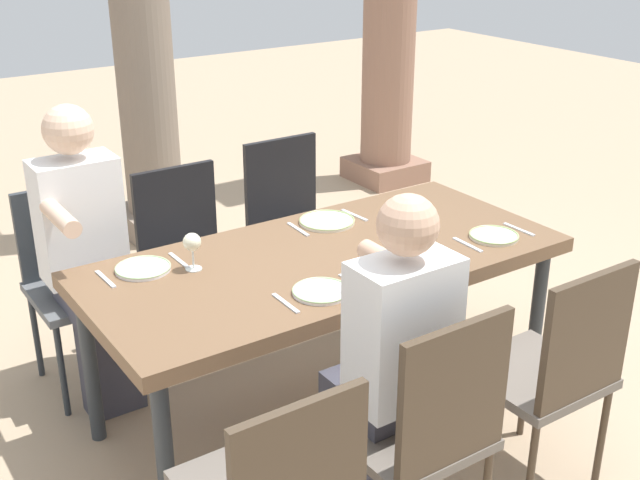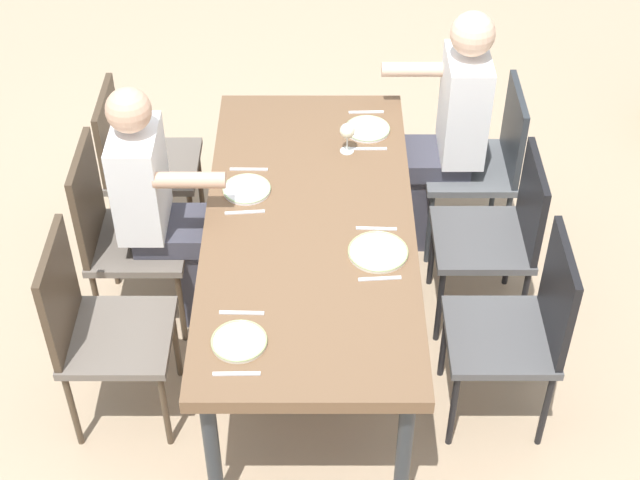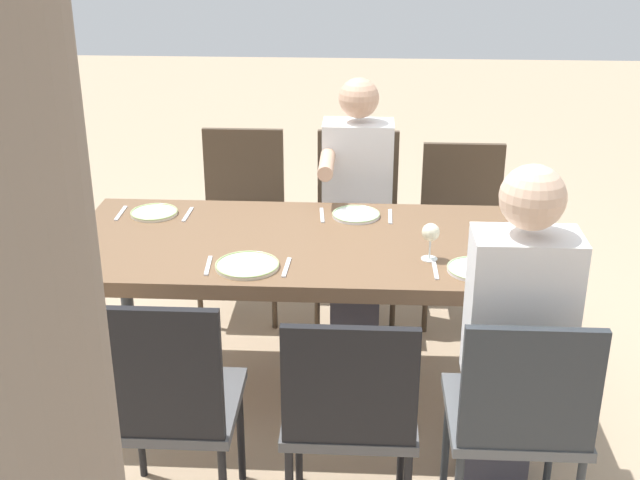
{
  "view_description": "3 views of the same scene",
  "coord_description": "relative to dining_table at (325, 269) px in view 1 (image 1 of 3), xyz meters",
  "views": [
    {
      "loc": [
        -1.67,
        -2.44,
        2.06
      ],
      "look_at": [
        0.03,
        0.09,
        0.77
      ],
      "focal_mm": 45.51,
      "sensor_mm": 36.0,
      "label": 1
    },
    {
      "loc": [
        3.05,
        0.05,
        3.34
      ],
      "look_at": [
        0.13,
        0.04,
        0.75
      ],
      "focal_mm": 53.53,
      "sensor_mm": 36.0,
      "label": 2
    },
    {
      "loc": [
        -0.23,
        3.12,
        2.06
      ],
      "look_at": [
        -0.06,
        0.03,
        0.75
      ],
      "focal_mm": 46.44,
      "sensor_mm": 36.0,
      "label": 3
    }
  ],
  "objects": [
    {
      "name": "chair_mid_south",
      "position": [
        -0.21,
        -0.87,
        -0.15
      ],
      "size": [
        0.44,
        0.44,
        0.93
      ],
      "color": "#6A6158",
      "rests_on": "ground"
    },
    {
      "name": "fork_1",
      "position": [
        -0.36,
        -0.28,
        0.07
      ],
      "size": [
        0.02,
        0.17,
        0.01
      ],
      "primitive_type": "cube",
      "rotation": [
        0.0,
        0.0,
        -0.01
      ],
      "color": "silver",
      "rests_on": "dining_table"
    },
    {
      "name": "spoon_0",
      "position": [
        -0.51,
        0.27,
        0.07
      ],
      "size": [
        0.02,
        0.17,
        0.01
      ],
      "primitive_type": "cube",
      "rotation": [
        0.0,
        0.0,
        0.01
      ],
      "color": "silver",
      "rests_on": "dining_table"
    },
    {
      "name": "spoon_2",
      "position": [
        0.35,
        0.28,
        0.07
      ],
      "size": [
        0.03,
        0.17,
        0.01
      ],
      "primitive_type": "cube",
      "rotation": [
        0.0,
        0.0,
        0.08
      ],
      "color": "silver",
      "rests_on": "dining_table"
    },
    {
      "name": "fork_0",
      "position": [
        -0.81,
        0.27,
        0.07
      ],
      "size": [
        0.02,
        0.17,
        0.01
      ],
      "primitive_type": "cube",
      "rotation": [
        0.0,
        0.0,
        0.03
      ],
      "color": "silver",
      "rests_on": "dining_table"
    },
    {
      "name": "chair_west_north",
      "position": [
        -0.75,
        0.86,
        -0.16
      ],
      "size": [
        0.44,
        0.44,
        0.89
      ],
      "color": "#5B5E61",
      "rests_on": "ground"
    },
    {
      "name": "fork_2",
      "position": [
        0.05,
        0.28,
        0.07
      ],
      "size": [
        0.02,
        0.17,
        0.01
      ],
      "primitive_type": "cube",
      "rotation": [
        0.0,
        0.0,
        -0.04
      ],
      "color": "silver",
      "rests_on": "dining_table"
    },
    {
      "name": "plate_3",
      "position": [
        0.69,
        -0.25,
        0.07
      ],
      "size": [
        0.21,
        0.21,
        0.02
      ],
      "color": "silver",
      "rests_on": "dining_table"
    },
    {
      "name": "fork_3",
      "position": [
        0.54,
        -0.25,
        0.07
      ],
      "size": [
        0.02,
        0.17,
        0.01
      ],
      "primitive_type": "cube",
      "rotation": [
        0.0,
        0.0,
        -0.03
      ],
      "color": "silver",
      "rests_on": "dining_table"
    },
    {
      "name": "plate_2",
      "position": [
        0.2,
        0.28,
        0.07
      ],
      "size": [
        0.25,
        0.25,
        0.02
      ],
      "color": "silver",
      "rests_on": "dining_table"
    },
    {
      "name": "stone_column_centre",
      "position": [
        0.24,
        2.33,
        0.79
      ],
      "size": [
        0.47,
        0.47,
        2.98
      ],
      "color": "gray",
      "rests_on": "ground"
    },
    {
      "name": "wine_glass_0",
      "position": [
        -0.5,
        0.17,
        0.17
      ],
      "size": [
        0.07,
        0.07,
        0.15
      ],
      "color": "white",
      "rests_on": "dining_table"
    },
    {
      "name": "chair_mid_north",
      "position": [
        -0.21,
        0.86,
        -0.16
      ],
      "size": [
        0.44,
        0.44,
        0.88
      ],
      "color": "#4F4F50",
      "rests_on": "ground"
    },
    {
      "name": "ground_plane",
      "position": [
        0.0,
        0.0,
        -0.68
      ],
      "size": [
        16.0,
        16.0,
        0.0
      ],
      "primitive_type": "plane",
      "color": "tan"
    },
    {
      "name": "dining_table",
      "position": [
        0.0,
        0.0,
        0.0
      ],
      "size": [
        1.93,
        0.88,
        0.74
      ],
      "color": "brown",
      "rests_on": "ground"
    },
    {
      "name": "diner_woman_green",
      "position": [
        -0.75,
        0.66,
        0.02
      ],
      "size": [
        0.35,
        0.49,
        1.31
      ],
      "color": "#3F3F4C",
      "rests_on": "ground"
    },
    {
      "name": "spoon_3",
      "position": [
        0.84,
        -0.25,
        0.07
      ],
      "size": [
        0.02,
        0.17,
        0.01
      ],
      "primitive_type": "cube",
      "rotation": [
        0.0,
        0.0,
        0.01
      ],
      "color": "silver",
      "rests_on": "dining_table"
    },
    {
      "name": "plate_0",
      "position": [
        -0.66,
        0.27,
        0.07
      ],
      "size": [
        0.21,
        0.21,
        0.02
      ],
      "color": "white",
      "rests_on": "dining_table"
    },
    {
      "name": "spoon_1",
      "position": [
        -0.06,
        -0.28,
        0.07
      ],
      "size": [
        0.03,
        0.17,
        0.01
      ],
      "primitive_type": "cube",
      "rotation": [
        0.0,
        0.0,
        0.09
      ],
      "color": "silver",
      "rests_on": "dining_table"
    },
    {
      "name": "chair_east_north",
      "position": [
        0.39,
        0.87,
        -0.15
      ],
      "size": [
        0.44,
        0.44,
        0.93
      ],
      "color": "#4F4F50",
      "rests_on": "ground"
    },
    {
      "name": "diner_man_white",
      "position": [
        -0.2,
        -0.67,
        -0.01
      ],
      "size": [
        0.35,
        0.49,
        1.26
      ],
      "color": "#3F3F4C",
      "rests_on": "ground"
    },
    {
      "name": "plate_1",
      "position": [
        -0.21,
        -0.28,
        0.07
      ],
      "size": [
        0.21,
        0.21,
        0.02
      ],
      "color": "white",
      "rests_on": "dining_table"
    },
    {
      "name": "chair_east_south",
      "position": [
        0.39,
        -0.87,
        -0.15
      ],
      "size": [
        0.44,
        0.44,
        0.94
      ],
      "color": "#6A6158",
      "rests_on": "ground"
    }
  ]
}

